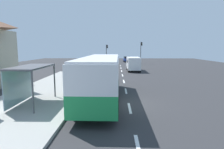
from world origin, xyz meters
TOP-DOWN VIEW (x-y plane):
  - ground_plane at (0.00, 14.00)m, footprint 56.00×92.00m
  - sidewalk_platform at (-6.40, 2.00)m, footprint 6.20×30.00m
  - lane_stripe_seg_0 at (0.25, -6.00)m, footprint 0.16×2.20m
  - lane_stripe_seg_1 at (0.25, -1.00)m, footprint 0.16×2.20m
  - lane_stripe_seg_2 at (0.25, 4.00)m, footprint 0.16×2.20m
  - lane_stripe_seg_3 at (0.25, 9.00)m, footprint 0.16×2.20m
  - lane_stripe_seg_4 at (0.25, 14.00)m, footprint 0.16×2.20m
  - lane_stripe_seg_5 at (0.25, 19.00)m, footprint 0.16×2.20m
  - lane_stripe_seg_6 at (0.25, 24.00)m, footprint 0.16×2.20m
  - lane_stripe_seg_7 at (0.25, 29.00)m, footprint 0.16×2.20m
  - bus at (-1.71, 0.97)m, footprint 2.64×11.04m
  - white_van at (2.20, 19.38)m, footprint 2.07×5.22m
  - sedan_near at (2.30, 40.92)m, footprint 2.03×4.49m
  - recycling_bin_yellow at (-4.20, 1.98)m, footprint 0.52×0.52m
  - recycling_bin_blue at (-4.20, 2.68)m, footprint 0.52×0.52m
  - traffic_light_near_side at (5.50, 35.38)m, footprint 0.49×0.28m
  - traffic_light_far_side at (-3.10, 36.18)m, footprint 0.49×0.28m
  - bus_shelter at (-6.41, -0.75)m, footprint 1.80×4.00m

SIDE VIEW (x-z plane):
  - ground_plane at x=0.00m, z-range -0.04..0.00m
  - lane_stripe_seg_0 at x=0.25m, z-range 0.00..0.01m
  - lane_stripe_seg_1 at x=0.25m, z-range 0.00..0.01m
  - lane_stripe_seg_2 at x=0.25m, z-range 0.00..0.01m
  - lane_stripe_seg_3 at x=0.25m, z-range 0.00..0.01m
  - lane_stripe_seg_4 at x=0.25m, z-range 0.00..0.01m
  - lane_stripe_seg_5 at x=0.25m, z-range 0.00..0.01m
  - lane_stripe_seg_6 at x=0.25m, z-range 0.00..0.01m
  - lane_stripe_seg_7 at x=0.25m, z-range 0.00..0.01m
  - sidewalk_platform at x=-6.40m, z-range 0.00..0.18m
  - recycling_bin_yellow at x=-4.20m, z-range 0.18..1.13m
  - recycling_bin_blue at x=-4.20m, z-range 0.18..1.13m
  - sedan_near at x=2.30m, z-range 0.03..1.55m
  - white_van at x=2.20m, z-range 0.19..2.49m
  - bus at x=-1.71m, z-range 0.24..3.45m
  - bus_shelter at x=-6.41m, z-range 0.85..3.35m
  - traffic_light_far_side at x=-3.10m, z-range 0.79..5.48m
  - traffic_light_near_side at x=5.50m, z-range 0.86..6.21m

